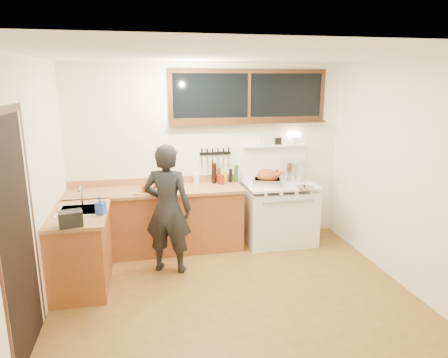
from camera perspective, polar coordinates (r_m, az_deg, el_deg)
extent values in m
cube|color=brown|center=(4.69, 1.56, -16.45)|extent=(4.00, 3.50, 0.02)
cube|color=white|center=(5.89, -2.30, 3.51)|extent=(4.00, 0.05, 2.60)
cube|color=white|center=(2.59, 10.91, -10.56)|extent=(4.00, 0.05, 2.60)
cube|color=white|center=(4.22, -26.17, -2.10)|extent=(0.05, 3.50, 2.60)
cube|color=white|center=(5.04, 24.69, 0.47)|extent=(0.05, 3.50, 2.60)
cube|color=white|center=(4.06, 1.82, 17.64)|extent=(4.00, 3.50, 0.05)
cube|color=brown|center=(5.73, -9.64, -6.01)|extent=(2.40, 0.60, 0.86)
cube|color=#A37041|center=(5.58, -9.82, -1.69)|extent=(2.44, 0.64, 0.04)
cube|color=#A37041|center=(5.85, -9.96, -0.27)|extent=(2.40, 0.03, 0.10)
sphere|color=#B78C38|center=(5.44, -20.25, -4.76)|extent=(0.03, 0.03, 0.03)
sphere|color=#B78C38|center=(5.38, -14.97, -4.55)|extent=(0.03, 0.03, 0.03)
sphere|color=#B78C38|center=(5.37, -9.64, -4.30)|extent=(0.03, 0.03, 0.03)
sphere|color=#B78C38|center=(5.41, -4.33, -4.01)|extent=(0.03, 0.03, 0.03)
sphere|color=#B78C38|center=(5.48, 0.35, -3.73)|extent=(0.03, 0.03, 0.03)
cube|color=brown|center=(5.01, -19.72, -9.61)|extent=(0.60, 1.05, 0.86)
cube|color=#A37041|center=(4.86, -20.04, -4.72)|extent=(0.64, 1.09, 0.04)
cube|color=white|center=(4.94, -19.77, -4.88)|extent=(0.45, 0.40, 0.14)
cube|color=white|center=(4.92, -19.83, -4.16)|extent=(0.50, 0.45, 0.01)
cylinder|color=silver|center=(5.06, -19.66, -2.30)|extent=(0.02, 0.02, 0.24)
cylinder|color=silver|center=(4.95, -19.89, -1.33)|extent=(0.02, 0.18, 0.02)
cube|color=white|center=(6.01, 7.87, -5.19)|extent=(1.00, 0.70, 0.82)
cube|color=white|center=(5.87, 8.03, -0.80)|extent=(1.02, 0.72, 0.03)
cube|color=white|center=(5.67, 9.04, -5.22)|extent=(0.88, 0.02, 0.46)
cylinder|color=silver|center=(5.57, 9.24, -3.18)|extent=(0.75, 0.02, 0.02)
cylinder|color=white|center=(5.45, 6.00, -2.28)|extent=(0.04, 0.03, 0.04)
cylinder|color=white|center=(5.52, 8.18, -2.14)|extent=(0.04, 0.03, 0.04)
cylinder|color=white|center=(5.59, 10.31, -2.00)|extent=(0.04, 0.03, 0.04)
cylinder|color=white|center=(5.68, 12.37, -1.86)|extent=(0.04, 0.03, 0.04)
cube|color=white|center=(6.10, 7.11, 2.35)|extent=(1.00, 0.05, 0.50)
cube|color=white|center=(6.03, 7.28, 4.77)|extent=(1.00, 0.12, 0.03)
cylinder|color=white|center=(6.12, 9.97, 5.44)|extent=(0.10, 0.10, 0.10)
cube|color=#FFE5B2|center=(6.11, 10.00, 6.22)|extent=(0.19, 0.09, 0.06)
cube|color=black|center=(6.03, 7.75, 5.38)|extent=(0.09, 0.05, 0.10)
cylinder|color=white|center=(5.96, 5.65, 5.29)|extent=(0.04, 0.04, 0.09)
cylinder|color=white|center=(5.95, 5.09, 5.28)|extent=(0.04, 0.04, 0.09)
cube|color=black|center=(5.88, 3.59, 11.82)|extent=(2.20, 0.01, 0.62)
cube|color=#321C0E|center=(5.87, 3.65, 15.14)|extent=(2.32, 0.04, 0.06)
cube|color=#321C0E|center=(5.90, 3.55, 8.52)|extent=(2.32, 0.04, 0.06)
cube|color=#321C0E|center=(5.69, -7.69, 11.66)|extent=(0.06, 0.04, 0.62)
cube|color=#321C0E|center=(6.27, 13.83, 11.58)|extent=(0.06, 0.04, 0.62)
cube|color=#321C0E|center=(5.88, 3.60, 11.82)|extent=(0.04, 0.04, 0.62)
cube|color=#321C0E|center=(5.86, 3.67, 8.04)|extent=(2.32, 0.13, 0.03)
cube|color=black|center=(3.78, -27.28, -7.98)|extent=(0.01, 0.86, 2.10)
cube|color=#321C0E|center=(3.36, -29.37, -10.98)|extent=(0.01, 0.07, 2.10)
cube|color=#321C0E|center=(4.22, -25.53, -5.59)|extent=(0.01, 0.07, 2.10)
cube|color=#321C0E|center=(3.56, -29.16, 8.54)|extent=(0.01, 1.04, 0.07)
cube|color=black|center=(5.86, -1.28, 3.68)|extent=(0.46, 0.02, 0.04)
cube|color=silver|center=(5.84, -3.17, 2.51)|extent=(0.02, 0.00, 0.18)
cube|color=black|center=(5.81, -3.19, 3.87)|extent=(0.02, 0.02, 0.10)
cube|color=silver|center=(5.85, -2.40, 2.55)|extent=(0.02, 0.00, 0.18)
cube|color=black|center=(5.82, -2.41, 3.90)|extent=(0.02, 0.02, 0.10)
cube|color=silver|center=(5.86, -1.63, 2.58)|extent=(0.02, 0.00, 0.18)
cube|color=black|center=(5.84, -1.64, 3.93)|extent=(0.02, 0.02, 0.10)
cube|color=silver|center=(5.88, -0.86, 2.61)|extent=(0.03, 0.00, 0.18)
cube|color=black|center=(5.85, -0.86, 3.95)|extent=(0.02, 0.02, 0.10)
cube|color=silver|center=(5.89, -0.09, 2.64)|extent=(0.03, 0.00, 0.18)
cube|color=black|center=(5.87, -0.09, 3.98)|extent=(0.02, 0.02, 0.10)
cube|color=silver|center=(5.91, 0.67, 2.67)|extent=(0.03, 0.00, 0.18)
cube|color=black|center=(5.88, 0.67, 4.01)|extent=(0.02, 0.02, 0.10)
imported|color=black|center=(4.99, -8.05, -4.28)|extent=(0.70, 0.58, 1.63)
imported|color=blue|center=(4.67, -17.21, -3.63)|extent=(0.12, 0.13, 0.21)
cube|color=black|center=(4.40, -21.08, -5.32)|extent=(0.26, 0.21, 0.16)
cube|color=#A37041|center=(5.41, -10.71, -1.89)|extent=(0.43, 0.37, 0.02)
ellipsoid|color=#9B471C|center=(5.39, -10.74, -1.23)|extent=(0.24, 0.20, 0.12)
sphere|color=#9B471C|center=(5.43, -9.79, -0.80)|extent=(0.05, 0.05, 0.05)
sphere|color=#9B471C|center=(5.35, -9.76, -1.05)|extent=(0.05, 0.05, 0.05)
cube|color=silver|center=(5.73, 6.20, -0.43)|extent=(0.47, 0.41, 0.10)
cube|color=#3F3F42|center=(5.72, 6.21, -0.09)|extent=(0.42, 0.35, 0.03)
torus|color=silver|center=(5.66, 4.19, -0.04)|extent=(0.04, 0.10, 0.10)
torus|color=silver|center=(5.79, 8.19, 0.16)|extent=(0.04, 0.10, 0.10)
ellipsoid|color=#9B471C|center=(5.71, 6.22, 0.45)|extent=(0.37, 0.32, 0.20)
cylinder|color=#9B471C|center=(5.67, 7.49, 0.52)|extent=(0.12, 0.08, 0.09)
sphere|color=#9B471C|center=(5.68, 8.05, 0.89)|extent=(0.06, 0.06, 0.06)
cylinder|color=#9B471C|center=(5.81, 7.00, 0.86)|extent=(0.12, 0.08, 0.09)
sphere|color=#9B471C|center=(5.82, 7.56, 1.22)|extent=(0.06, 0.06, 0.06)
cylinder|color=silver|center=(6.06, 9.90, 1.18)|extent=(0.32, 0.32, 0.30)
cylinder|color=silver|center=(6.12, 6.91, 0.57)|extent=(0.19, 0.19, 0.12)
cylinder|color=black|center=(6.22, 6.80, 1.28)|extent=(0.05, 0.16, 0.02)
cylinder|color=silver|center=(5.68, 11.42, -1.15)|extent=(0.27, 0.27, 0.02)
sphere|color=black|center=(5.68, 11.43, -0.98)|extent=(0.03, 0.03, 0.03)
cube|color=maroon|center=(5.77, -0.46, -0.07)|extent=(0.11, 0.09, 0.13)
cylinder|color=white|center=(5.79, -3.94, 0.07)|extent=(0.10, 0.10, 0.16)
cylinder|color=black|center=(5.81, -1.43, 0.86)|extent=(0.07, 0.07, 0.30)
cylinder|color=black|center=(5.83, -0.74, 0.51)|extent=(0.06, 0.06, 0.22)
cylinder|color=black|center=(5.85, 0.14, 0.36)|extent=(0.06, 0.06, 0.18)
cylinder|color=black|center=(5.87, 0.95, 0.49)|extent=(0.05, 0.05, 0.20)
cylinder|color=black|center=(5.88, 1.75, 0.77)|extent=(0.06, 0.06, 0.25)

